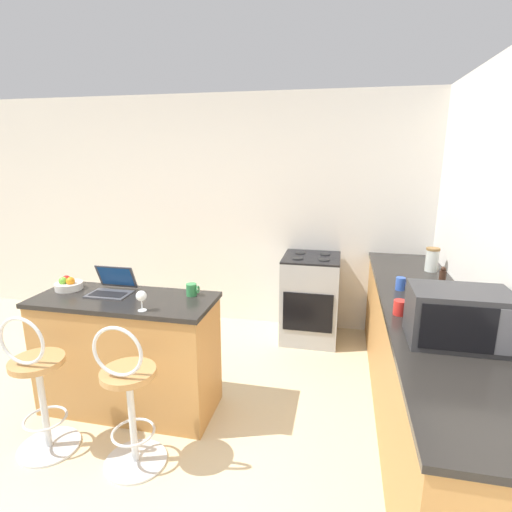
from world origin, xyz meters
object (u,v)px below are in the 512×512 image
bar_stool_near (39,388)px  bar_stool_far (129,401)px  mug_red (401,308)px  mug_green (192,290)px  storage_jar (432,259)px  fruit_bowl (68,285)px  mug_blue (401,284)px  laptop (112,286)px  microwave (459,317)px  pepper_mill (442,282)px  wine_glass_short (141,297)px  stove_range (310,298)px

bar_stool_near → bar_stool_far: (0.65, 0.00, 0.00)m
mug_red → mug_green: 1.49m
storage_jar → fruit_bowl: bearing=-158.4°
bar_stool_far → fruit_bowl: size_ratio=4.82×
mug_blue → laptop: bearing=-166.2°
microwave → pepper_mill: size_ratio=2.32×
wine_glass_short → pepper_mill: pepper_mill is taller
microwave → stove_range: (-0.95, 1.80, -0.61)m
bar_stool_near → wine_glass_short: bearing=31.7°
storage_jar → mug_red: storage_jar is taller
bar_stool_near → microwave: microwave is taller
bar_stool_far → microwave: microwave is taller
bar_stool_far → laptop: size_ratio=3.20×
mug_blue → storage_jar: bearing=60.7°
microwave → mug_red: bearing=125.0°
bar_stool_far → mug_blue: bearing=34.6°
bar_stool_far → mug_blue: (1.72, 1.19, 0.50)m
bar_stool_far → fruit_bowl: 1.17m
mug_red → bar_stool_far: bearing=-158.2°
mug_red → wine_glass_short: bearing=-170.1°
storage_jar → pepper_mill: bearing=-95.4°
mug_green → wine_glass_short: bearing=-121.9°
pepper_mill → mug_blue: size_ratio=2.26×
bar_stool_far → pepper_mill: size_ratio=4.40×
mug_blue → mug_green: bearing=-163.3°
mug_red → mug_blue: (0.07, 0.53, 0.00)m
laptop → mug_blue: bearing=13.8°
fruit_bowl → mug_blue: size_ratio=2.06×
fruit_bowl → wine_glass_short: wine_glass_short is taller
microwave → mug_green: microwave is taller
storage_jar → bar_stool_far: bearing=-138.9°
bar_stool_near → laptop: laptop is taller
pepper_mill → bar_stool_near: bearing=-157.2°
storage_jar → mug_green: bearing=-150.5°
microwave → wine_glass_short: bearing=178.2°
mug_red → laptop: bearing=-179.7°
mug_green → mug_blue: size_ratio=0.96×
bar_stool_far → stove_range: 2.31m
bar_stool_far → stove_range: bearing=65.6°
fruit_bowl → mug_blue: 2.62m
bar_stool_near → bar_stool_far: size_ratio=1.00×
bar_stool_far → fruit_bowl: bearing=142.6°
fruit_bowl → pepper_mill: size_ratio=0.91×
stove_range → mug_red: (0.70, -1.44, 0.51)m
bar_stool_far → mug_red: size_ratio=9.57×
bar_stool_near → wine_glass_short: wine_glass_short is taller
mug_red → mug_blue: size_ratio=1.04×
bar_stool_near → pepper_mill: pepper_mill is taller
stove_range → bar_stool_far: bearing=-114.4°
stove_range → mug_red: bearing=-64.3°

